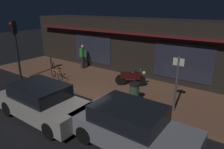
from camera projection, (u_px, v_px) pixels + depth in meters
The scene contains 12 objects.
ground_plane at pixel (75, 106), 9.34m from camera, with size 60.00×60.00×0.00m, color black.
sidewalk_slab at pixel (113, 85), 11.62m from camera, with size 18.00×4.00×0.15m, color brown.
storefront_building at pixel (142, 46), 13.67m from camera, with size 18.00×3.30×3.60m.
motorcycle at pixel (131, 77), 11.19m from camera, with size 1.56×0.95×0.97m.
bicycle_parked at pixel (57, 74), 12.16m from camera, with size 1.60×0.57×0.91m.
bicycle_extra at pixel (52, 65), 14.11m from camera, with size 1.46×0.85×0.91m.
person_photographer at pixel (83, 56), 14.28m from camera, with size 0.62×0.40×1.67m.
sign_post at pixel (177, 81), 8.16m from camera, with size 0.44×0.09×2.40m.
trash_bin at pixel (134, 93), 9.23m from camera, with size 0.48×0.48×0.93m.
traffic_light_pole at pixel (16, 41), 11.48m from camera, with size 0.24×0.33×3.60m.
parked_car_near at pixel (43, 102), 8.20m from camera, with size 4.11×1.79×1.42m.
parked_car_far at pixel (131, 127), 6.47m from camera, with size 4.11×1.80×1.42m.
Camera 1 is at (6.29, -5.81, 4.36)m, focal length 32.49 mm.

